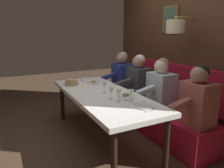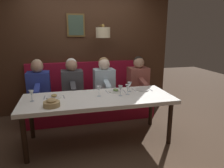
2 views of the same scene
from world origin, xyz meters
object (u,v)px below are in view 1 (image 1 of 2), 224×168
at_px(diner_far, 122,73).
at_px(wine_glass_3, 119,93).
at_px(dining_table, 102,97).
at_px(diner_middle, 138,78).
at_px(wine_glass_2, 111,91).
at_px(wine_glass_0, 82,74).
at_px(diner_near, 161,85).
at_px(wine_glass_1, 104,85).
at_px(diner_nearest, 198,97).
at_px(bread_bowl, 71,82).
at_px(wine_glass_4, 131,93).

xyz_separation_m(diner_far, wine_glass_3, (-0.86, -1.43, 0.04)).
height_order(dining_table, diner_far, diner_far).
xyz_separation_m(diner_middle, diner_far, (0.00, 0.61, 0.00)).
height_order(diner_far, wine_glass_2, diner_far).
bearing_deg(wine_glass_0, diner_near, -55.49).
relative_size(wine_glass_0, wine_glass_1, 1.00).
bearing_deg(diner_middle, diner_nearest, -90.00).
relative_size(wine_glass_1, wine_glass_3, 1.00).
bearing_deg(wine_glass_0, wine_glass_3, -90.44).
bearing_deg(wine_glass_1, wine_glass_2, -99.47).
xyz_separation_m(diner_near, diner_far, (0.00, 1.23, 0.00)).
bearing_deg(diner_near, diner_nearest, -90.00).
bearing_deg(diner_middle, diner_near, -90.00).
bearing_deg(wine_glass_0, diner_nearest, -66.43).
bearing_deg(diner_far, diner_middle, -90.00).
xyz_separation_m(dining_table, diner_nearest, (0.88, -0.99, 0.14)).
bearing_deg(diner_far, wine_glass_2, -124.84).
distance_m(diner_middle, bread_bowl, 1.19).
height_order(wine_glass_1, bread_bowl, wine_glass_1).
height_order(dining_table, wine_glass_3, wine_glass_3).
distance_m(diner_middle, diner_far, 0.61).
distance_m(wine_glass_4, bread_bowl, 1.31).
height_order(wine_glass_0, wine_glass_1, same).
height_order(diner_near, wine_glass_3, diner_near).
xyz_separation_m(diner_near, wine_glass_4, (-0.72, -0.29, 0.04)).
height_order(diner_middle, diner_far, same).
bearing_deg(diner_far, diner_nearest, -90.00).
height_order(diner_nearest, diner_near, same).
bearing_deg(diner_far, bread_bowl, -166.70).
relative_size(dining_table, diner_middle, 2.91).
height_order(wine_glass_3, bread_bowl, wine_glass_3).
bearing_deg(wine_glass_1, diner_middle, 23.13).
xyz_separation_m(dining_table, diner_middle, (0.88, 0.35, 0.14)).
height_order(dining_table, wine_glass_1, wine_glass_1).
bearing_deg(wine_glass_2, wine_glass_0, 87.73).
xyz_separation_m(diner_near, wine_glass_0, (-0.85, 1.24, 0.04)).
relative_size(diner_middle, wine_glass_3, 4.82).
xyz_separation_m(diner_nearest, wine_glass_2, (-0.90, 0.64, 0.04)).
relative_size(dining_table, bread_bowl, 10.48).
relative_size(wine_glass_2, wine_glass_3, 1.00).
relative_size(dining_table, wine_glass_0, 14.06).
relative_size(wine_glass_2, bread_bowl, 0.75).
height_order(wine_glass_2, wine_glass_3, same).
relative_size(dining_table, wine_glass_1, 14.06).
bearing_deg(wine_glass_0, bread_bowl, -135.78).
relative_size(wine_glass_2, wine_glass_4, 1.00).
xyz_separation_m(diner_far, wine_glass_4, (-0.72, -1.51, 0.04)).
bearing_deg(bread_bowl, wine_glass_2, -76.86).
bearing_deg(bread_bowl, wine_glass_0, 44.22).
distance_m(diner_far, wine_glass_4, 1.67).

